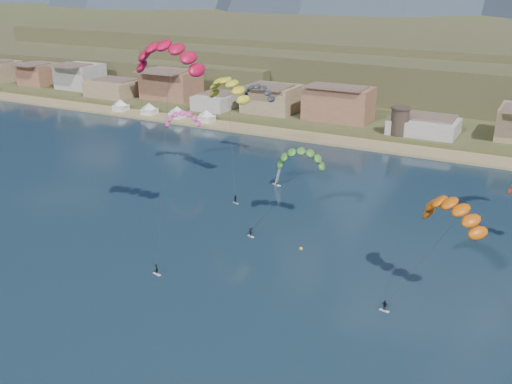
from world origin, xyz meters
The scene contains 14 objects.
ground centered at (0.00, 0.00, 0.00)m, with size 2400.00×2400.00×0.00m, color black.
beach centered at (0.00, 106.00, 0.25)m, with size 2200.00×12.00×0.90m.
foothills centered at (22.39, 232.47, 9.08)m, with size 940.00×210.00×18.00m.
town centered at (-40.00, 122.00, 8.00)m, with size 400.00×24.00×12.00m.
watchtower centered at (5.00, 114.00, 6.37)m, with size 5.82×5.82×8.60m.
beach_tents centered at (-76.25, 106.00, 3.71)m, with size 43.40×6.40×5.00m.
kitesurfer_red centered at (-13.27, 25.40, 35.04)m, with size 13.61×16.39×38.59m.
kitesurfer_yellow centered at (-20.70, 57.64, 23.67)m, with size 15.08×15.28×27.56m.
kitesurfer_orange centered at (35.28, 27.60, 15.13)m, with size 13.77×13.20×18.99m.
kitesurfer_green centered at (3.76, 43.31, 14.43)m, with size 11.92×13.88×18.30m.
distant_kite_pink centered at (-39.05, 65.26, 13.10)m, with size 10.32×7.99×16.50m.
distant_kite_dark centered at (-24.67, 79.77, 18.74)m, with size 9.94×6.11×21.72m.
windsurfer centered at (-10.31, 62.14, 1.43)m, with size 2.74×2.90×4.51m.
buoy centered at (8.80, 33.02, 0.11)m, with size 0.63×0.63×0.63m.
Camera 1 is at (46.71, -56.14, 47.35)m, focal length 40.94 mm.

